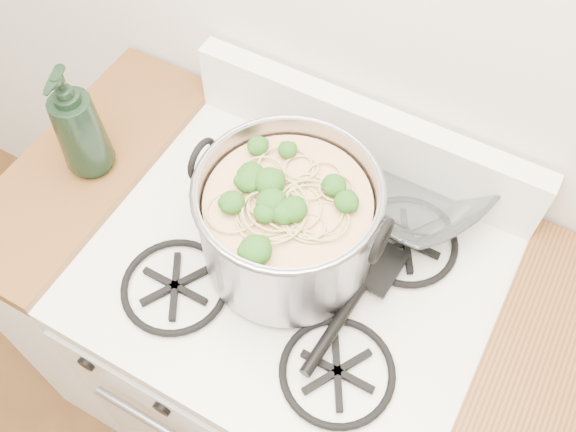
{
  "coord_description": "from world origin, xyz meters",
  "views": [
    {
      "loc": [
        0.28,
        0.74,
        1.99
      ],
      "look_at": [
        -0.02,
        1.28,
        1.05
      ],
      "focal_mm": 40.0,
      "sensor_mm": 36.0,
      "label": 1
    }
  ],
  "objects_px": {
    "spatula": "(377,263)",
    "bottle": "(77,122)",
    "stock_pot": "(288,223)",
    "gas_range": "(291,356)",
    "glass_bowl": "(413,188)"
  },
  "relations": [
    {
      "from": "spatula",
      "to": "bottle",
      "type": "xyz_separation_m",
      "value": [
        -0.62,
        -0.07,
        0.12
      ]
    },
    {
      "from": "stock_pot",
      "to": "bottle",
      "type": "xyz_separation_m",
      "value": [
        -0.46,
        -0.01,
        0.02
      ]
    },
    {
      "from": "gas_range",
      "to": "glass_bowl",
      "type": "distance_m",
      "value": 0.58
    },
    {
      "from": "stock_pot",
      "to": "glass_bowl",
      "type": "height_order",
      "value": "stock_pot"
    },
    {
      "from": "gas_range",
      "to": "stock_pot",
      "type": "distance_m",
      "value": 0.59
    },
    {
      "from": "spatula",
      "to": "bottle",
      "type": "height_order",
      "value": "bottle"
    },
    {
      "from": "gas_range",
      "to": "bottle",
      "type": "relative_size",
      "value": 3.51
    },
    {
      "from": "gas_range",
      "to": "glass_bowl",
      "type": "height_order",
      "value": "glass_bowl"
    },
    {
      "from": "stock_pot",
      "to": "bottle",
      "type": "bearing_deg",
      "value": -178.69
    },
    {
      "from": "spatula",
      "to": "glass_bowl",
      "type": "distance_m",
      "value": 0.19
    },
    {
      "from": "spatula",
      "to": "glass_bowl",
      "type": "xyz_separation_m",
      "value": [
        -0.01,
        0.19,
        0.0
      ]
    },
    {
      "from": "stock_pot",
      "to": "spatula",
      "type": "height_order",
      "value": "stock_pot"
    },
    {
      "from": "gas_range",
      "to": "glass_bowl",
      "type": "bearing_deg",
      "value": 62.67
    },
    {
      "from": "glass_bowl",
      "to": "spatula",
      "type": "bearing_deg",
      "value": -87.55
    },
    {
      "from": "gas_range",
      "to": "stock_pot",
      "type": "relative_size",
      "value": 2.59
    }
  ]
}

